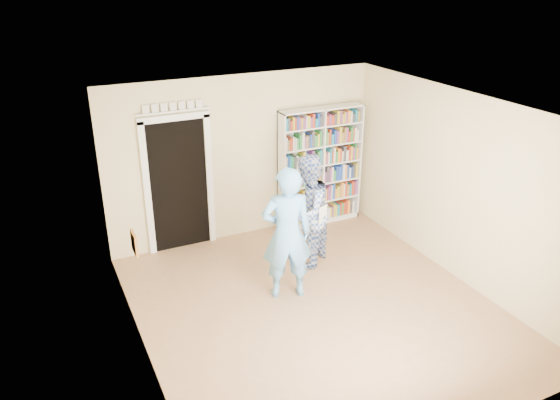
{
  "coord_description": "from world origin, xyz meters",
  "views": [
    {
      "loc": [
        -3.08,
        -5.32,
        4.24
      ],
      "look_at": [
        -0.11,
        0.9,
        1.25
      ],
      "focal_mm": 35.0,
      "sensor_mm": 36.0,
      "label": 1
    }
  ],
  "objects": [
    {
      "name": "man_plaid",
      "position": [
        0.43,
        1.11,
        0.88
      ],
      "size": [
        1.08,
        1.05,
        1.75
      ],
      "primitive_type": "imported",
      "rotation": [
        0.0,
        0.0,
        3.81
      ],
      "color": "#34529F",
      "rests_on": "floor"
    },
    {
      "name": "doorway",
      "position": [
        -1.1,
        2.48,
        1.18
      ],
      "size": [
        1.1,
        0.08,
        2.43
      ],
      "color": "black",
      "rests_on": "floor"
    },
    {
      "name": "floor",
      "position": [
        0.0,
        0.0,
        0.0
      ],
      "size": [
        5.0,
        5.0,
        0.0
      ],
      "primitive_type": "plane",
      "color": "#996B4A",
      "rests_on": "ground"
    },
    {
      "name": "bookshelf",
      "position": [
        1.35,
        2.34,
        1.04
      ],
      "size": [
        1.5,
        0.28,
        2.07
      ],
      "rotation": [
        0.0,
        0.0,
        -0.03
      ],
      "color": "white",
      "rests_on": "floor"
    },
    {
      "name": "man_blue",
      "position": [
        -0.21,
        0.48,
        0.94
      ],
      "size": [
        0.78,
        0.62,
        1.88
      ],
      "primitive_type": "imported",
      "rotation": [
        0.0,
        0.0,
        2.87
      ],
      "color": "#67AAE5",
      "rests_on": "floor"
    },
    {
      "name": "wall_back",
      "position": [
        0.0,
        2.5,
        1.35
      ],
      "size": [
        4.5,
        0.0,
        4.5
      ],
      "primitive_type": "plane",
      "rotation": [
        1.57,
        0.0,
        0.0
      ],
      "color": "beige",
      "rests_on": "floor"
    },
    {
      "name": "ceiling",
      "position": [
        0.0,
        0.0,
        2.7
      ],
      "size": [
        5.0,
        5.0,
        0.0
      ],
      "primitive_type": "plane",
      "rotation": [
        3.14,
        0.0,
        0.0
      ],
      "color": "white",
      "rests_on": "wall_back"
    },
    {
      "name": "paper_sheet",
      "position": [
        0.56,
        0.86,
        0.91
      ],
      "size": [
        0.18,
        0.09,
        0.27
      ],
      "primitive_type": "cube",
      "rotation": [
        0.0,
        0.0,
        0.42
      ],
      "color": "white",
      "rests_on": "man_plaid"
    },
    {
      "name": "wall_right",
      "position": [
        2.25,
        0.0,
        1.35
      ],
      "size": [
        0.0,
        5.0,
        5.0
      ],
      "primitive_type": "plane",
      "rotation": [
        1.57,
        0.0,
        -1.57
      ],
      "color": "beige",
      "rests_on": "floor"
    },
    {
      "name": "wall_art",
      "position": [
        -2.23,
        0.2,
        1.4
      ],
      "size": [
        0.03,
        0.25,
        0.25
      ],
      "primitive_type": "cube",
      "color": "maroon",
      "rests_on": "wall_left"
    },
    {
      "name": "wall_left",
      "position": [
        -2.25,
        0.0,
        1.35
      ],
      "size": [
        0.0,
        5.0,
        5.0
      ],
      "primitive_type": "plane",
      "rotation": [
        1.57,
        0.0,
        1.57
      ],
      "color": "beige",
      "rests_on": "floor"
    }
  ]
}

